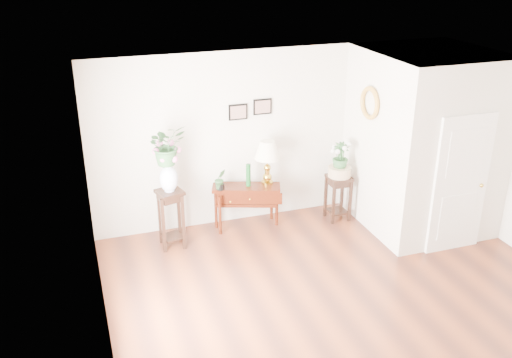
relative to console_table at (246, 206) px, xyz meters
name	(u,v)px	position (x,y,z in m)	size (l,w,h in m)	color
floor	(350,303)	(0.62, -2.45, -0.36)	(6.00, 5.50, 0.02)	brown
ceiling	(367,90)	(0.62, -2.45, 2.44)	(6.00, 5.50, 0.02)	white
wall_back	(277,135)	(0.62, 0.30, 1.04)	(6.00, 0.02, 2.80)	silver
wall_left	(100,246)	(-2.38, -2.45, 1.04)	(0.02, 5.50, 2.80)	silver
partition	(423,140)	(2.72, -0.67, 1.04)	(1.80, 1.95, 2.80)	silver
door	(460,185)	(2.72, -1.67, 0.69)	(0.90, 0.05, 2.10)	white
art_print_left	(238,112)	(-0.03, 0.28, 1.49)	(0.30, 0.02, 0.25)	black
art_print_right	(262,107)	(0.37, 0.28, 1.54)	(0.30, 0.02, 0.25)	black
wall_ornament	(370,103)	(1.78, -0.55, 1.69)	(0.51, 0.51, 0.07)	#C9872B
console_table	(246,206)	(0.00, 0.00, 0.00)	(1.07, 0.36, 0.71)	black
table_lamp	(267,163)	(0.35, 0.00, 0.71)	(0.41, 0.41, 0.72)	gold
green_vase	(248,176)	(0.04, 0.00, 0.53)	(0.07, 0.07, 0.36)	#0F4A1B
potted_plant	(220,180)	(-0.42, 0.00, 0.52)	(0.18, 0.14, 0.32)	#2D5C2F
plant_stand_a	(171,219)	(-1.26, -0.24, 0.10)	(0.36, 0.36, 0.92)	black
porcelain_vase	(169,177)	(-1.26, -0.24, 0.78)	(0.27, 0.27, 0.47)	white
lily_arrangement	(167,146)	(-1.26, -0.24, 1.25)	(0.53, 0.46, 0.59)	#2D5C2F
plant_stand_b	(338,198)	(1.52, -0.22, 0.03)	(0.36, 0.36, 0.76)	black
ceramic_bowl	(339,172)	(1.52, -0.22, 0.49)	(0.37, 0.37, 0.16)	beige
narcissus	(340,156)	(1.52, -0.22, 0.75)	(0.25, 0.25, 0.45)	#2D5C2F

